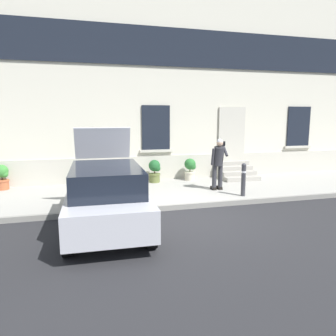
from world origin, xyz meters
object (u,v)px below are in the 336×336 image
object	(u,v)px
planter_olive	(155,170)
planter_cream	(190,169)
bollard_far_left	(117,185)
person_on_phone	(218,161)
bollard_near_person	(243,178)
planter_charcoal	(82,175)
planter_terracotta	(2,176)
hatchback_car_silver	(106,195)

from	to	relation	value
planter_olive	planter_cream	size ratio (longest dim) A/B	1.00
bollard_far_left	planter_olive	world-z (taller)	bollard_far_left
planter_olive	person_on_phone	bearing A→B (deg)	-45.27
bollard_near_person	bollard_far_left	distance (m)	3.93
planter_charcoal	planter_cream	bearing A→B (deg)	3.90
planter_terracotta	planter_cream	world-z (taller)	same
bollard_near_person	planter_cream	distance (m)	2.90
hatchback_car_silver	planter_charcoal	distance (m)	3.96
bollard_far_left	planter_olive	bearing A→B (deg)	58.40
planter_cream	bollard_near_person	bearing A→B (deg)	-73.89
person_on_phone	planter_charcoal	bearing A→B (deg)	158.94
bollard_near_person	planter_cream	size ratio (longest dim) A/B	1.22
bollard_far_left	planter_charcoal	xyz separation A→B (m)	(-0.95, 2.51, -0.11)
bollard_near_person	planter_olive	size ratio (longest dim) A/B	1.22
bollard_near_person	planter_cream	world-z (taller)	bollard_near_person
planter_terracotta	planter_olive	distance (m)	5.29
bollard_far_left	planter_olive	distance (m)	3.23
bollard_far_left	planter_charcoal	bearing A→B (deg)	110.78
planter_charcoal	planter_olive	size ratio (longest dim) A/B	1.00
person_on_phone	bollard_near_person	bearing A→B (deg)	-66.42
bollard_near_person	planter_charcoal	xyz separation A→B (m)	(-4.88, 2.51, -0.11)
planter_charcoal	planter_cream	distance (m)	4.09
hatchback_car_silver	planter_cream	size ratio (longest dim) A/B	4.77
person_on_phone	planter_charcoal	distance (m)	4.73
hatchback_car_silver	bollard_far_left	xyz separation A→B (m)	(0.38, 1.41, -0.09)
bollard_far_left	planter_charcoal	world-z (taller)	bollard_far_left
bollard_near_person	person_on_phone	distance (m)	1.13
bollard_near_person	bollard_far_left	xyz separation A→B (m)	(-3.93, 0.00, 0.00)
hatchback_car_silver	planter_olive	size ratio (longest dim) A/B	4.77
bollard_near_person	bollard_far_left	world-z (taller)	same
bollard_near_person	planter_cream	bearing A→B (deg)	106.11
hatchback_car_silver	bollard_far_left	world-z (taller)	hatchback_car_silver
hatchback_car_silver	planter_terracotta	world-z (taller)	hatchback_car_silver
planter_olive	planter_cream	world-z (taller)	same
hatchback_car_silver	bollard_far_left	size ratio (longest dim) A/B	3.93
hatchback_car_silver	planter_olive	world-z (taller)	hatchback_car_silver
planter_terracotta	planter_olive	world-z (taller)	same
planter_charcoal	planter_terracotta	bearing A→B (deg)	171.77
planter_olive	planter_charcoal	bearing A→B (deg)	-174.73
planter_terracotta	planter_olive	size ratio (longest dim) A/B	1.00
planter_charcoal	planter_olive	world-z (taller)	same
bollard_near_person	planter_terracotta	bearing A→B (deg)	158.99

